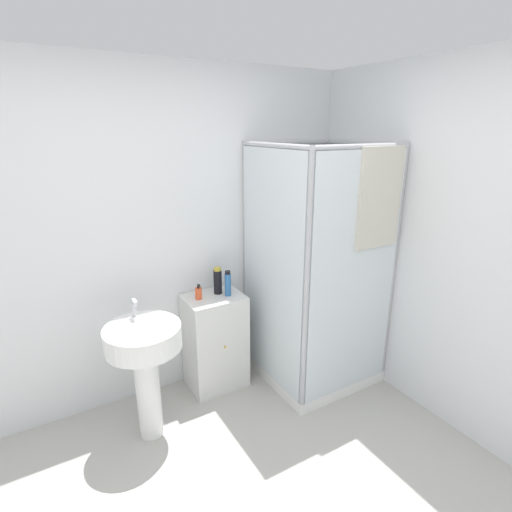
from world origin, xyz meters
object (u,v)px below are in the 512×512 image
(shampoo_bottle_tall_black, at_px, (218,281))
(soap_dispenser, at_px, (198,293))
(sink, at_px, (145,356))
(shampoo_bottle_blue, at_px, (228,284))

(shampoo_bottle_tall_black, bearing_deg, soap_dispenser, -172.06)
(sink, xyz_separation_m, shampoo_bottle_blue, (0.74, 0.25, 0.27))
(shampoo_bottle_tall_black, height_order, shampoo_bottle_blue, shampoo_bottle_tall_black)
(sink, relative_size, shampoo_bottle_blue, 4.73)
(soap_dispenser, xyz_separation_m, shampoo_bottle_blue, (0.22, -0.05, 0.05))
(soap_dispenser, height_order, shampoo_bottle_tall_black, shampoo_bottle_tall_black)
(soap_dispenser, distance_m, shampoo_bottle_tall_black, 0.19)
(soap_dispenser, relative_size, shampoo_bottle_blue, 0.60)
(soap_dispenser, height_order, shampoo_bottle_blue, shampoo_bottle_blue)
(sink, bearing_deg, shampoo_bottle_tall_black, 25.62)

